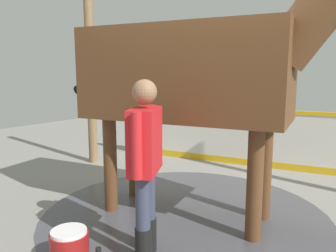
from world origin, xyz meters
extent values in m
cube|color=gray|center=(0.00, 0.00, -0.01)|extent=(16.00, 16.00, 0.02)
cylinder|color=#4C4C54|center=(0.28, -0.28, 0.00)|extent=(3.37, 3.37, 0.00)
cube|color=silver|center=(-2.12, -0.73, 0.49)|extent=(0.93, 4.69, 0.97)
cube|color=gold|center=(-2.12, -0.73, 1.00)|extent=(0.96, 4.69, 0.06)
cube|color=gold|center=(-2.12, -0.73, 0.06)|extent=(0.94, 4.69, 0.12)
cylinder|color=olive|center=(-0.67, -2.96, 1.51)|extent=(0.16, 0.16, 3.03)
cube|color=brown|center=(0.28, -0.28, 1.65)|extent=(1.41, 2.41, 1.01)
cylinder|color=brown|center=(-0.15, 0.51, 0.57)|extent=(0.16, 0.16, 1.15)
cylinder|color=brown|center=(0.40, 0.61, 0.57)|extent=(0.16, 0.16, 1.15)
cylinder|color=brown|center=(0.17, -1.18, 0.57)|extent=(0.16, 0.16, 1.15)
cylinder|color=brown|center=(0.71, -1.08, 0.57)|extent=(0.16, 0.16, 1.15)
cylinder|color=brown|center=(0.05, 0.98, 2.18)|extent=(0.61, 0.97, 1.02)
cylinder|color=black|center=(0.51, -1.49, 1.55)|extent=(0.25, 0.71, 0.35)
cylinder|color=black|center=(1.37, -0.01, 0.16)|extent=(0.15, 0.15, 0.32)
cylinder|color=#383D51|center=(1.37, -0.01, 0.56)|extent=(0.13, 0.13, 0.48)
cylinder|color=black|center=(1.18, -0.10, 0.16)|extent=(0.15, 0.15, 0.32)
cylinder|color=#383D51|center=(1.18, -0.10, 0.56)|extent=(0.13, 0.13, 0.48)
cube|color=red|center=(1.27, -0.06, 1.08)|extent=(0.52, 0.41, 0.57)
cylinder|color=red|center=(1.53, 0.07, 1.10)|extent=(0.09, 0.09, 0.54)
cylinder|color=red|center=(1.02, -0.18, 1.10)|extent=(0.09, 0.09, 0.54)
sphere|color=#936B4C|center=(1.27, -0.06, 1.50)|extent=(0.22, 0.22, 0.22)
cylinder|color=maroon|center=(1.77, -0.52, 0.14)|extent=(0.34, 0.34, 0.28)
cylinder|color=white|center=(1.77, -0.52, 0.30)|extent=(0.31, 0.31, 0.03)
cylinder|color=black|center=(1.77, -0.14, 0.25)|extent=(0.05, 0.05, 0.05)
camera|label=1|loc=(3.46, 1.79, 1.67)|focal=35.91mm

